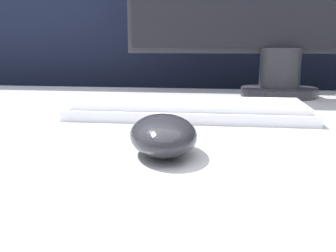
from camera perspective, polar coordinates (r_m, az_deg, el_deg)
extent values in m
cube|color=black|center=(1.19, 4.16, 0.73)|extent=(5.00, 0.03, 1.32)
ellipsoid|color=#232328|center=(0.41, -0.69, -1.25)|extent=(0.09, 0.13, 0.04)
cube|color=white|center=(0.64, 3.14, 2.18)|extent=(0.38, 0.15, 0.02)
cube|color=silver|center=(0.63, 3.15, 3.25)|extent=(0.36, 0.13, 0.01)
cylinder|color=#28282D|center=(0.91, 15.75, 4.78)|extent=(0.17, 0.17, 0.02)
cylinder|color=#28282D|center=(0.91, 15.94, 8.11)|extent=(0.09, 0.09, 0.09)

